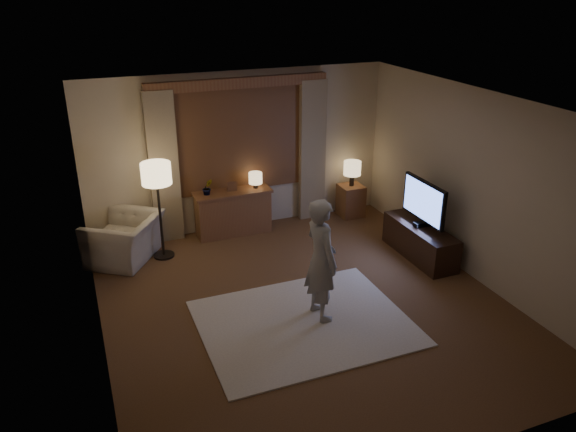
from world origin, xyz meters
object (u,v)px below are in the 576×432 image
tv_stand (420,241)px  person (321,259)px  side_table (351,201)px  armchair (125,239)px  sideboard (233,213)px

tv_stand → person: 2.35m
side_table → armchair: bearing=-176.1°
sideboard → person: (0.29, -2.79, 0.45)m
armchair → tv_stand: armchair is taller
tv_stand → person: size_ratio=0.90×
armchair → tv_stand: (4.14, -1.54, -0.09)m
side_table → tv_stand: (0.23, -1.81, -0.03)m
sideboard → armchair: size_ratio=1.16×
sideboard → side_table: sideboard is taller
sideboard → tv_stand: size_ratio=0.86×
armchair → tv_stand: bearing=103.8°
sideboard → person: size_ratio=0.77×
tv_stand → side_table: bearing=97.2°
sideboard → armchair: 1.80m
sideboard → tv_stand: sideboard is taller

